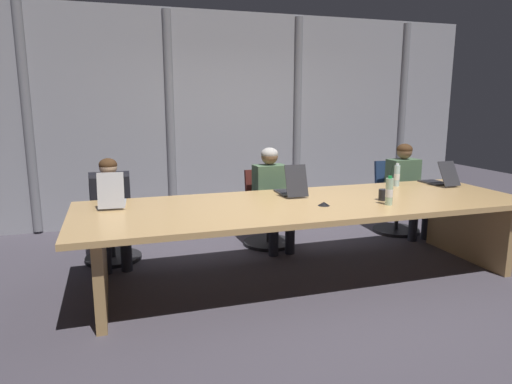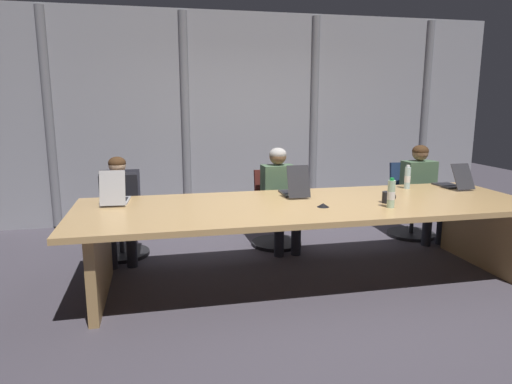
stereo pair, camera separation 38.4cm
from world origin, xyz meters
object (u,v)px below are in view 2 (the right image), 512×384
Objects in this scene: laptop_left_end at (115,197)px; water_bottle_primary at (407,178)px; office_chair_left_end at (121,224)px; coffee_mug_near at (387,197)px; laptop_center at (453,183)px; office_chair_center at (411,209)px; person_center at (422,186)px; person_left_mid at (280,193)px; water_bottle_secondary at (391,194)px; conference_mic_left_side at (323,205)px; laptop_left_mid at (294,189)px; person_left_end at (119,203)px; office_chair_left_mid at (276,217)px.

laptop_left_end is 3.06m from water_bottle_primary.
office_chair_left_end reaches higher than coffee_mug_near.
office_chair_left_end is at bearing 76.79° from laptop_center.
person_center is at bearing 17.90° from office_chair_center.
person_left_mid is at bearing -82.07° from office_chair_center.
water_bottle_secondary reaches higher than office_chair_left_end.
laptop_center is 4.30× the size of conference_mic_left_side.
laptop_left_mid is 0.39× the size of person_center.
person_left_end is 2.81m from water_bottle_secondary.
laptop_left_mid is 2.04m from office_chair_center.
water_bottle_primary is 0.83m from coffee_mug_near.
person_left_mid is (-1.79, -0.16, 0.32)m from office_chair_center.
water_bottle_primary is (-0.54, -0.55, 0.22)m from person_center.
office_chair_left_mid is (0.02, 0.79, -0.49)m from laptop_left_mid.
person_left_mid reaches higher than office_chair_left_end.
office_chair_left_end is (-1.77, 0.80, -0.48)m from laptop_left_mid.
water_bottle_primary is 2.36× the size of conference_mic_left_side.
office_chair_left_mid is at bearing 179.80° from person_left_mid.
conference_mic_left_side is (-1.21, -0.64, -0.10)m from water_bottle_primary.
laptop_left_end is at bearing -74.58° from office_chair_center.
office_chair_center is at bearing 53.06° from water_bottle_secondary.
person_center is at bearing -69.21° from laptop_left_mid.
person_left_mid is 4.52× the size of water_bottle_primary.
water_bottle_primary is at bearing 83.40° from laptop_center.
laptop_left_end is 3.66m from person_center.
person_center is at bearing -2.21° from laptop_center.
person_center is (3.62, 0.01, 0.03)m from person_left_end.
person_center is (0.04, -0.15, 0.32)m from office_chair_center.
laptop_left_end is 0.94× the size of laptop_left_mid.
water_bottle_primary is (3.08, -0.55, 0.25)m from person_left_end.
office_chair_center is at bearing -167.64° from person_center.
office_chair_left_end is at bearing -97.85° from person_left_mid.
office_chair_center is at bearing -73.80° from laptop_left_end.
laptop_center is 0.40× the size of person_center.
office_chair_left_end is (-3.62, 0.75, -0.47)m from laptop_center.
laptop_left_end is at bearing -178.49° from water_bottle_primary.
laptop_center reaches higher than water_bottle_primary.
water_bottle_secondary reaches higher than coffee_mug_near.
person_center is at bearing 45.72° from water_bottle_primary.
office_chair_left_end is at bearing 152.54° from coffee_mug_near.
water_bottle_primary is at bearing 76.02° from person_left_end.
laptop_left_mid is 0.41× the size of person_left_end.
person_center reaches higher than laptop_center.
coffee_mug_near is 1.26× the size of conference_mic_left_side.
office_chair_center is (1.82, 0.80, -0.48)m from laptop_left_mid.
laptop_center is at bearing 69.03° from person_left_mid.
laptop_left_mid is at bearing -5.07° from person_left_mid.
laptop_left_end is at bearing 163.08° from conference_mic_left_side.
laptop_center is 1.23m from coffee_mug_near.
office_chair_left_mid is 0.76× the size of person_left_mid.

